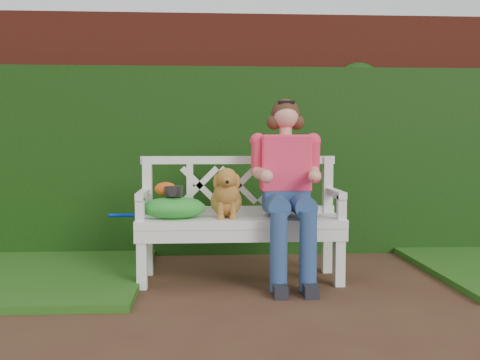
{
  "coord_description": "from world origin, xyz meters",
  "views": [
    {
      "loc": [
        -0.63,
        -3.45,
        1.04
      ],
      "look_at": [
        -0.39,
        0.66,
        0.75
      ],
      "focal_mm": 42.0,
      "sensor_mm": 36.0,
      "label": 1
    }
  ],
  "objects": [
    {
      "name": "garden_bench",
      "position": [
        -0.39,
        0.66,
        0.24
      ],
      "size": [
        1.64,
        0.8,
        0.48
      ],
      "primitive_type": null,
      "rotation": [
        0.0,
        0.0,
        0.13
      ],
      "color": "white",
      "rests_on": "ground"
    },
    {
      "name": "ground",
      "position": [
        0.0,
        0.0,
        0.0
      ],
      "size": [
        60.0,
        60.0,
        0.0
      ],
      "primitive_type": "plane",
      "color": "#40251A"
    },
    {
      "name": "green_bag",
      "position": [
        -0.87,
        0.61,
        0.56
      ],
      "size": [
        0.51,
        0.42,
        0.16
      ],
      "primitive_type": null,
      "rotation": [
        0.0,
        0.0,
        0.16
      ],
      "color": "#36812C",
      "rests_on": "garden_bench"
    },
    {
      "name": "dog",
      "position": [
        -0.49,
        0.62,
        0.67
      ],
      "size": [
        0.27,
        0.35,
        0.37
      ],
      "primitive_type": null,
      "rotation": [
        0.0,
        0.0,
        0.06
      ],
      "color": "#905A3E",
      "rests_on": "garden_bench"
    },
    {
      "name": "ivy_hedge",
      "position": [
        0.0,
        1.68,
        0.85
      ],
      "size": [
        10.0,
        0.18,
        1.7
      ],
      "primitive_type": "cube",
      "color": "#17440B",
      "rests_on": "ground"
    },
    {
      "name": "brick_wall",
      "position": [
        0.0,
        1.9,
        1.1
      ],
      "size": [
        10.0,
        0.3,
        2.2
      ],
      "primitive_type": "cube",
      "color": "maroon",
      "rests_on": "ground"
    },
    {
      "name": "camera_item",
      "position": [
        -0.87,
        0.6,
        0.68
      ],
      "size": [
        0.13,
        0.1,
        0.08
      ],
      "primitive_type": "cube",
      "rotation": [
        0.0,
        0.0,
        -0.17
      ],
      "color": "black",
      "rests_on": "green_bag"
    },
    {
      "name": "seated_woman",
      "position": [
        -0.05,
        0.64,
        0.65
      ],
      "size": [
        0.72,
        0.85,
        1.3
      ],
      "primitive_type": null,
      "rotation": [
        0.0,
        0.0,
        0.27
      ],
      "color": "#CF4446",
      "rests_on": "ground"
    },
    {
      "name": "baseball_glove",
      "position": [
        -0.93,
        0.65,
        0.69
      ],
      "size": [
        0.17,
        0.13,
        0.1
      ],
      "primitive_type": "ellipsoid",
      "rotation": [
        0.0,
        0.0,
        -0.07
      ],
      "color": "#C14F15",
      "rests_on": "green_bag"
    },
    {
      "name": "tennis_racket",
      "position": [
        -0.97,
        0.67,
        0.49
      ],
      "size": [
        0.58,
        0.25,
        0.03
      ],
      "primitive_type": null,
      "rotation": [
        0.0,
        0.0,
        0.02
      ],
      "color": "white",
      "rests_on": "garden_bench"
    }
  ]
}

